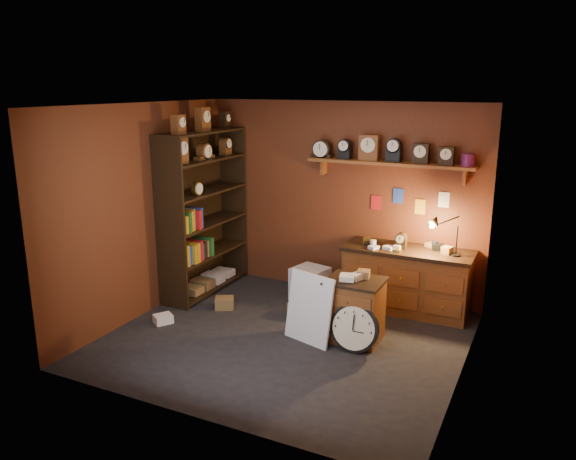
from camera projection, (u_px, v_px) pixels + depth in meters
The scene contains 11 objects.
floor at pixel (286, 339), 6.63m from camera, with size 4.00×4.00×0.00m, color black.
room_shell at pixel (293, 194), 6.27m from camera, with size 4.02×3.62×2.71m.
shelving_unit at pixel (202, 205), 7.92m from camera, with size 0.47×1.60×2.58m.
workbench at pixel (407, 276), 7.35m from camera, with size 1.66×0.66×1.36m.
low_cabinet at pixel (354, 307), 6.52m from camera, with size 0.65×0.55×0.83m.
big_round_clock at pixel (354, 328), 6.27m from camera, with size 0.56×0.18×0.56m.
white_panel at pixel (309, 340), 6.58m from camera, with size 0.63×0.03×0.83m, color silver.
mini_fridge at pixel (310, 284), 7.80m from camera, with size 0.52×0.54×0.45m.
floor_box_a at pixel (224, 303), 7.51m from camera, with size 0.24×0.20×0.15m, color olive.
floor_box_b at pixel (163, 319), 7.05m from camera, with size 0.18×0.22×0.11m, color white.
floor_box_c at pixel (300, 309), 7.23m from camera, with size 0.27×0.22×0.20m, color olive.
Camera 1 is at (2.68, -5.47, 2.92)m, focal length 35.00 mm.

